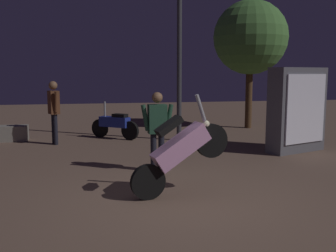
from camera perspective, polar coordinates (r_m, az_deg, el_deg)
ground_plane at (r=6.13m, az=3.06°, el=-10.91°), size 40.00×40.00×0.00m
motorcycle_pink_foreground at (r=6.20m, az=1.81°, el=-3.57°), size 1.65×0.46×1.63m
motorcycle_blue_parked_right at (r=11.78m, az=-7.83°, el=0.26°), size 1.35×1.12×1.11m
person_rider_beside at (r=11.11m, az=-16.41°, el=2.74°), size 0.35×0.66×1.75m
person_bystander_far at (r=7.72m, az=-1.58°, el=0.18°), size 0.66×0.25×1.59m
streetlamp_near at (r=11.41m, az=1.69°, el=15.77°), size 0.36×0.36×5.69m
tree_left_bg at (r=14.25m, az=12.00°, el=12.54°), size 2.59×2.59×4.50m
kiosk_billboard at (r=10.21m, az=18.43°, el=2.26°), size 1.67×1.01×2.10m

